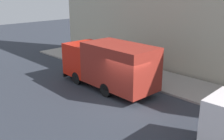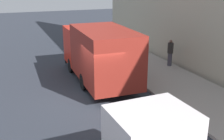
{
  "view_description": "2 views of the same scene",
  "coord_description": "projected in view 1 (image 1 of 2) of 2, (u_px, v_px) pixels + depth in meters",
  "views": [
    {
      "loc": [
        -10.18,
        -9.65,
        6.41
      ],
      "look_at": [
        1.08,
        2.0,
        1.37
      ],
      "focal_mm": 41.83,
      "sensor_mm": 36.0,
      "label": 1
    },
    {
      "loc": [
        -3.66,
        -11.79,
        5.54
      ],
      "look_at": [
        1.33,
        0.8,
        1.11
      ],
      "focal_mm": 44.73,
      "sensor_mm": 36.0,
      "label": 2
    }
  ],
  "objects": [
    {
      "name": "large_utility_truck",
      "position": [
        109.0,
        64.0,
        17.24
      ],
      "size": [
        2.76,
        7.25,
        3.12
      ],
      "rotation": [
        0.0,
        0.0,
        -0.03
      ],
      "color": "red",
      "rests_on": "ground"
    },
    {
      "name": "ground",
      "position": [
        122.0,
        103.0,
        15.28
      ],
      "size": [
        80.0,
        80.0,
        0.0
      ],
      "primitive_type": "plane",
      "color": "#2C313A"
    },
    {
      "name": "pedestrian_walking",
      "position": [
        149.0,
        58.0,
        21.27
      ],
      "size": [
        0.53,
        0.53,
        1.72
      ],
      "rotation": [
        0.0,
        0.0,
        3.97
      ],
      "color": "#43414F",
      "rests_on": "sidewalk"
    },
    {
      "name": "building_facade",
      "position": [
        194.0,
        4.0,
        18.49
      ],
      "size": [
        0.5,
        30.0,
        10.83
      ],
      "primitive_type": "cube",
      "color": "#B8B39D",
      "rests_on": "ground"
    },
    {
      "name": "sidewalk",
      "position": [
        170.0,
        82.0,
        18.5
      ],
      "size": [
        3.76,
        30.0,
        0.13
      ],
      "primitive_type": "cube",
      "color": "gray",
      "rests_on": "ground"
    }
  ]
}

